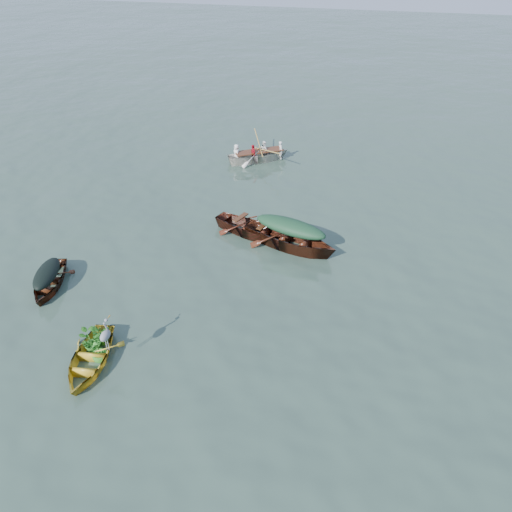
# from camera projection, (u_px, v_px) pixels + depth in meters

# --- Properties ---
(ground) EXTENTS (140.00, 140.00, 0.00)m
(ground) POSITION_uv_depth(u_px,v_px,m) (231.00, 300.00, 15.53)
(ground) COLOR #364C3F
(ground) RESTS_ON ground
(yellow_dinghy) EXTENTS (1.96, 3.35, 0.85)m
(yellow_dinghy) POSITION_uv_depth(u_px,v_px,m) (91.00, 365.00, 13.22)
(yellow_dinghy) COLOR gold
(yellow_dinghy) RESTS_ON ground
(dark_covered_boat) EXTENTS (2.11, 3.42, 0.77)m
(dark_covered_boat) POSITION_uv_depth(u_px,v_px,m) (50.00, 287.00, 16.12)
(dark_covered_boat) COLOR #542813
(dark_covered_boat) RESTS_ON ground
(green_tarp_boat) EXTENTS (5.22, 2.87, 1.20)m
(green_tarp_boat) POSITION_uv_depth(u_px,v_px,m) (290.00, 248.00, 18.11)
(green_tarp_boat) COLOR #4E1D12
(green_tarp_boat) RESTS_ON ground
(open_wooden_boat) EXTENTS (4.59, 2.70, 1.02)m
(open_wooden_boat) POSITION_uv_depth(u_px,v_px,m) (252.00, 236.00, 18.82)
(open_wooden_boat) COLOR #561D15
(open_wooden_boat) RESTS_ON ground
(rowed_boat) EXTENTS (4.31, 3.56, 1.04)m
(rowed_boat) POSITION_uv_depth(u_px,v_px,m) (259.00, 161.00, 24.88)
(rowed_boat) COLOR white
(rowed_boat) RESTS_ON ground
(dark_tarp_cover) EXTENTS (1.16, 1.88, 0.40)m
(dark_tarp_cover) POSITION_uv_depth(u_px,v_px,m) (46.00, 272.00, 15.80)
(dark_tarp_cover) COLOR black
(dark_tarp_cover) RESTS_ON dark_covered_boat
(green_tarp_cover) EXTENTS (2.87, 1.58, 0.52)m
(green_tarp_cover) POSITION_uv_depth(u_px,v_px,m) (290.00, 227.00, 17.64)
(green_tarp_cover) COLOR #183B24
(green_tarp_cover) RESTS_ON green_tarp_boat
(thwart_benches) EXTENTS (2.34, 1.48, 0.04)m
(thwart_benches) POSITION_uv_depth(u_px,v_px,m) (252.00, 223.00, 18.53)
(thwart_benches) COLOR #42200F
(thwart_benches) RESTS_ON open_wooden_boat
(heron) EXTENTS (0.35, 0.45, 0.92)m
(heron) POSITION_uv_depth(u_px,v_px,m) (106.00, 340.00, 12.74)
(heron) COLOR gray
(heron) RESTS_ON yellow_dinghy
(dinghy_weeds) EXTENTS (0.86, 1.02, 0.60)m
(dinghy_weeds) POSITION_uv_depth(u_px,v_px,m) (94.00, 331.00, 13.28)
(dinghy_weeds) COLOR #30751E
(dinghy_weeds) RESTS_ON yellow_dinghy
(rowers) EXTENTS (3.17, 2.71, 0.76)m
(rowers) POSITION_uv_depth(u_px,v_px,m) (259.00, 144.00, 24.39)
(rowers) COLOR silver
(rowers) RESTS_ON rowed_boat
(oars) EXTENTS (1.98, 2.47, 0.06)m
(oars) POSITION_uv_depth(u_px,v_px,m) (259.00, 151.00, 24.58)
(oars) COLOR #A6833F
(oars) RESTS_ON rowed_boat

